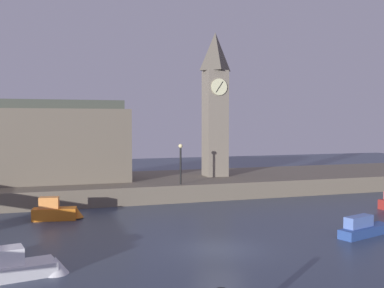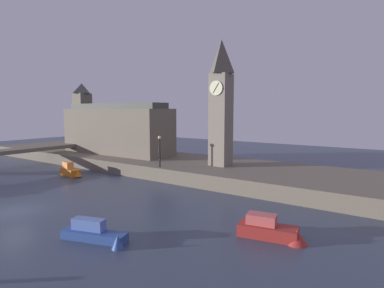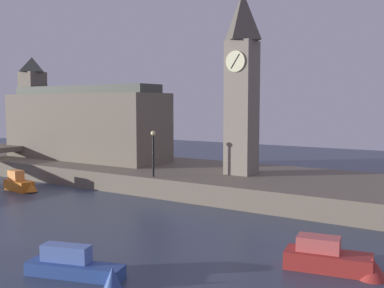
% 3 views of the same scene
% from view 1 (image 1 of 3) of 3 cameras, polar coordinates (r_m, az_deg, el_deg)
% --- Properties ---
extents(ground_plane, '(120.00, 120.00, 0.00)m').
position_cam_1_polar(ground_plane, '(25.58, 3.51, -12.90)').
color(ground_plane, '#384256').
extents(far_embankment, '(70.00, 12.00, 1.50)m').
position_cam_1_polar(far_embankment, '(44.30, -5.94, -5.17)').
color(far_embankment, '#6B6051').
rests_on(far_embankment, ground).
extents(clock_tower, '(2.30, 2.35, 14.09)m').
position_cam_1_polar(clock_tower, '(45.48, 2.88, 5.25)').
color(clock_tower, slate).
rests_on(clock_tower, far_embankment).
extents(parliament_hall, '(18.09, 5.40, 10.55)m').
position_cam_1_polar(parliament_hall, '(42.96, -20.74, 0.26)').
color(parliament_hall, '#6B6051').
rests_on(parliament_hall, far_embankment).
extents(streetlamp, '(0.36, 0.36, 3.48)m').
position_cam_1_polar(streetlamp, '(39.40, -1.42, -1.84)').
color(streetlamp, black).
rests_on(streetlamp, far_embankment).
extents(boat_ferry_white, '(4.39, 2.15, 1.46)m').
position_cam_1_polar(boat_ferry_white, '(22.54, -20.11, -14.06)').
color(boat_ferry_white, silver).
rests_on(boat_ferry_white, ground).
extents(boat_patrol_orange, '(3.63, 1.57, 1.63)m').
position_cam_1_polar(boat_patrol_orange, '(34.04, -16.33, -8.02)').
color(boat_patrol_orange, orange).
rests_on(boat_patrol_orange, ground).
extents(boat_tour_blue, '(4.72, 2.19, 1.45)m').
position_cam_1_polar(boat_tour_blue, '(30.41, 21.11, -9.70)').
color(boat_tour_blue, '#2D4C93').
rests_on(boat_tour_blue, ground).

